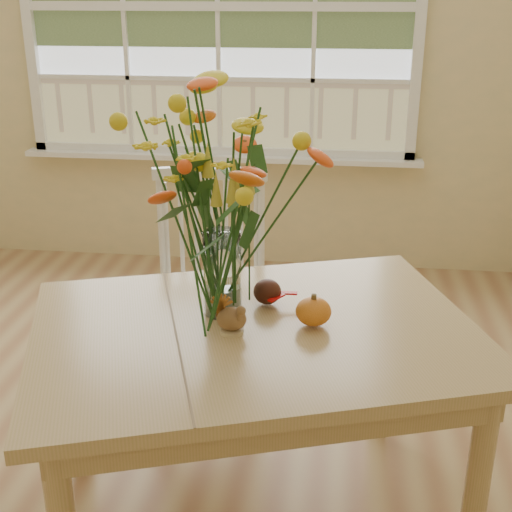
# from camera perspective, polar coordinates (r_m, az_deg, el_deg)

# --- Properties ---
(floor) EXTENTS (4.00, 4.50, 0.01)m
(floor) POSITION_cam_1_polar(r_m,az_deg,el_deg) (2.57, -11.73, -19.02)
(floor) COLOR #9C6F4B
(floor) RESTS_ON ground
(wall_back) EXTENTS (4.00, 0.02, 2.70)m
(wall_back) POSITION_cam_1_polar(r_m,az_deg,el_deg) (4.16, -3.08, 17.32)
(wall_back) COLOR beige
(wall_back) RESTS_ON floor
(window) EXTENTS (2.42, 0.12, 1.74)m
(window) POSITION_cam_1_polar(r_m,az_deg,el_deg) (4.11, -3.23, 19.81)
(window) COLOR silver
(window) RESTS_ON wall_back
(dining_table) EXTENTS (1.54, 1.31, 0.70)m
(dining_table) POSITION_cam_1_polar(r_m,az_deg,el_deg) (2.09, -0.07, -8.16)
(dining_table) COLOR tan
(dining_table) RESTS_ON floor
(windsor_chair) EXTENTS (0.47, 0.45, 0.97)m
(windsor_chair) POSITION_cam_1_polar(r_m,az_deg,el_deg) (2.76, -3.94, -2.21)
(windsor_chair) COLOR white
(windsor_chair) RESTS_ON floor
(flower_vase) EXTENTS (0.55, 0.55, 0.65)m
(flower_vase) POSITION_cam_1_polar(r_m,az_deg,el_deg) (2.00, -2.95, 5.47)
(flower_vase) COLOR white
(flower_vase) RESTS_ON dining_table
(pumpkin) EXTENTS (0.11, 0.11, 0.08)m
(pumpkin) POSITION_cam_1_polar(r_m,az_deg,el_deg) (2.05, 4.80, -4.74)
(pumpkin) COLOR #C16416
(pumpkin) RESTS_ON dining_table
(turkey_figurine) EXTENTS (0.09, 0.07, 0.11)m
(turkey_figurine) POSITION_cam_1_polar(r_m,az_deg,el_deg) (2.00, -2.05, -5.29)
(turkey_figurine) COLOR #CCB78C
(turkey_figurine) RESTS_ON dining_table
(dark_gourd) EXTENTS (0.13, 0.10, 0.08)m
(dark_gourd) POSITION_cam_1_polar(r_m,az_deg,el_deg) (2.18, 0.94, -3.09)
(dark_gourd) COLOR #38160F
(dark_gourd) RESTS_ON dining_table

